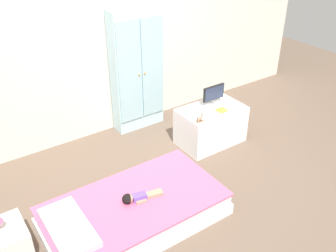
% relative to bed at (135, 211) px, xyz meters
% --- Properties ---
extents(ground_plane, '(10.00, 10.00, 0.02)m').
position_rel_bed_xyz_m(ground_plane, '(0.66, 0.12, -0.13)').
color(ground_plane, brown).
extents(back_wall, '(6.40, 0.05, 2.70)m').
position_rel_bed_xyz_m(back_wall, '(0.66, 1.70, 1.23)').
color(back_wall, silver).
rests_on(back_wall, ground_plane).
extents(bed, '(1.67, 0.92, 0.25)m').
position_rel_bed_xyz_m(bed, '(0.00, 0.00, 0.00)').
color(bed, white).
rests_on(bed, ground_plane).
extents(pillow, '(0.32, 0.66, 0.06)m').
position_rel_bed_xyz_m(pillow, '(-0.64, 0.00, 0.15)').
color(pillow, silver).
rests_on(pillow, bed).
extents(doll, '(0.39, 0.15, 0.10)m').
position_rel_bed_xyz_m(doll, '(0.01, -0.00, 0.16)').
color(doll, '#6B4CB2').
rests_on(doll, bed).
extents(nightstand, '(0.38, 0.38, 0.37)m').
position_rel_bed_xyz_m(nightstand, '(-1.13, 0.18, 0.06)').
color(nightstand, silver).
rests_on(nightstand, ground_plane).
extents(wardrobe, '(0.66, 0.26, 1.58)m').
position_rel_bed_xyz_m(wardrobe, '(0.96, 1.54, 0.67)').
color(wardrobe, silver).
rests_on(wardrobe, ground_plane).
extents(tv_stand, '(0.80, 0.49, 0.48)m').
position_rel_bed_xyz_m(tv_stand, '(1.48, 0.66, 0.12)').
color(tv_stand, white).
rests_on(tv_stand, ground_plane).
extents(tv_monitor, '(0.31, 0.10, 0.24)m').
position_rel_bed_xyz_m(tv_monitor, '(1.57, 0.75, 0.50)').
color(tv_monitor, '#99999E').
rests_on(tv_monitor, tv_stand).
extents(rocking_horse_toy, '(0.10, 0.04, 0.12)m').
position_rel_bed_xyz_m(rocking_horse_toy, '(1.17, 0.50, 0.41)').
color(rocking_horse_toy, '#8E6642').
rests_on(rocking_horse_toy, tv_stand).
extents(book_yellow, '(0.12, 0.11, 0.01)m').
position_rel_bed_xyz_m(book_yellow, '(1.54, 0.55, 0.36)').
color(book_yellow, gold).
rests_on(book_yellow, tv_stand).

